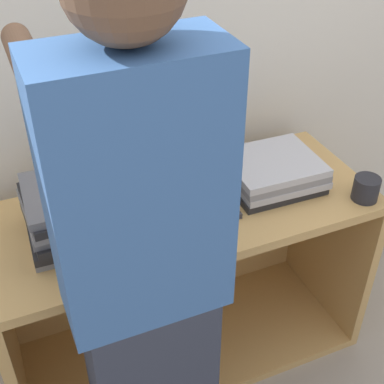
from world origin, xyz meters
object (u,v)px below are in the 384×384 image
(laptop_open, at_px, (176,184))
(person, at_px, (145,287))
(laptop_stack_left, at_px, (79,210))
(laptop_stack_right, at_px, (272,172))
(mug, at_px, (366,189))

(laptop_open, bearing_deg, person, -119.54)
(laptop_stack_left, distance_m, laptop_stack_right, 0.71)
(person, xyz_separation_m, mug, (0.89, 0.23, -0.10))
(person, bearing_deg, laptop_stack_left, 99.47)
(person, bearing_deg, laptop_open, 60.46)
(laptop_stack_left, bearing_deg, laptop_open, 9.37)
(laptop_stack_right, xyz_separation_m, person, (-0.63, -0.44, 0.09))
(laptop_open, bearing_deg, mug, -23.42)
(laptop_stack_left, bearing_deg, laptop_stack_right, 0.25)
(laptop_open, xyz_separation_m, mug, (0.61, -0.26, -0.01))
(person, relative_size, mug, 19.06)
(laptop_open, height_order, laptop_stack_left, laptop_open)
(laptop_stack_left, distance_m, person, 0.44)
(person, bearing_deg, laptop_stack_right, 34.74)
(laptop_stack_right, relative_size, mug, 3.67)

